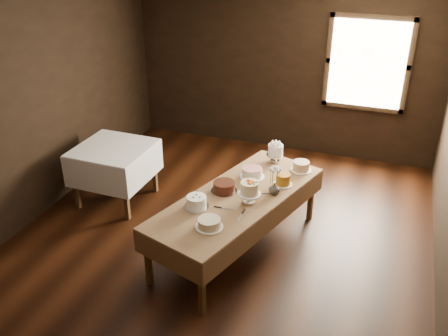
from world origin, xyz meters
TOP-DOWN VIEW (x-y plane):
  - floor at (0.00, 0.00)m, footprint 5.00×6.00m
  - ceiling at (0.00, 0.00)m, footprint 5.00×6.00m
  - wall_back at (0.00, 3.00)m, footprint 5.00×0.02m
  - wall_front at (0.00, -3.00)m, footprint 5.00×0.02m
  - wall_left at (-2.50, 0.00)m, footprint 0.02×6.00m
  - window at (1.30, 2.94)m, footprint 1.10×0.05m
  - display_table at (0.25, -0.01)m, footprint 1.62×2.55m
  - side_table at (-1.71, 0.50)m, footprint 0.98×0.98m
  - cake_meringue at (0.42, 0.99)m, footprint 0.27×0.27m
  - cake_speckled at (0.80, 0.85)m, footprint 0.26×0.26m
  - cake_lattice at (0.27, 0.48)m, footprint 0.31×0.31m
  - cake_caramel at (0.67, 0.41)m, footprint 0.24×0.24m
  - cake_chocolate at (0.06, 0.03)m, footprint 0.31×0.31m
  - cake_flowers at (0.41, -0.10)m, footprint 0.28×0.28m
  - cake_swirl at (-0.10, -0.41)m, footprint 0.28×0.28m
  - cake_cream at (0.17, -0.72)m, footprint 0.33×0.33m
  - cake_server_a at (0.24, -0.32)m, footprint 0.24×0.03m
  - cake_server_b at (0.41, -0.43)m, footprint 0.03×0.24m
  - cake_server_c at (0.29, 0.26)m, footprint 0.04×0.24m
  - cake_server_d at (0.55, 0.15)m, footprint 0.23×0.11m
  - cake_server_e at (-0.12, -0.20)m, footprint 0.18×0.19m
  - flower_vase at (0.63, 0.17)m, footprint 0.18×0.18m
  - flower_bouquet at (0.63, 0.17)m, footprint 0.14×0.14m

SIDE VIEW (x-z plane):
  - floor at x=0.00m, z-range -0.01..0.01m
  - display_table at x=0.25m, z-range 0.31..1.05m
  - side_table at x=-1.71m, z-range 0.31..1.13m
  - cake_server_a at x=0.24m, z-range 0.74..0.74m
  - cake_server_b at x=0.41m, z-range 0.74..0.74m
  - cake_server_c at x=0.29m, z-range 0.74..0.74m
  - cake_server_d at x=0.55m, z-range 0.74..0.74m
  - cake_server_e at x=-0.12m, z-range 0.74..0.74m
  - cake_cream at x=0.17m, z-range 0.73..0.84m
  - cake_lattice at x=0.27m, z-range 0.73..0.85m
  - cake_chocolate at x=0.06m, z-range 0.73..0.85m
  - cake_speckled at x=0.80m, z-range 0.73..0.86m
  - cake_swirl at x=-0.10m, z-range 0.73..0.87m
  - cake_caramel at x=0.67m, z-range 0.73..0.88m
  - flower_vase at x=0.63m, z-range 0.74..0.88m
  - cake_meringue at x=0.42m, z-range 0.73..0.97m
  - cake_flowers at x=0.41m, z-range 0.72..0.99m
  - flower_bouquet at x=0.63m, z-range 0.90..1.10m
  - wall_back at x=0.00m, z-range 0.00..2.80m
  - wall_front at x=0.00m, z-range 0.00..2.80m
  - wall_left at x=-2.50m, z-range 0.00..2.80m
  - window at x=1.30m, z-range 0.95..2.25m
  - ceiling at x=0.00m, z-range 2.79..2.80m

